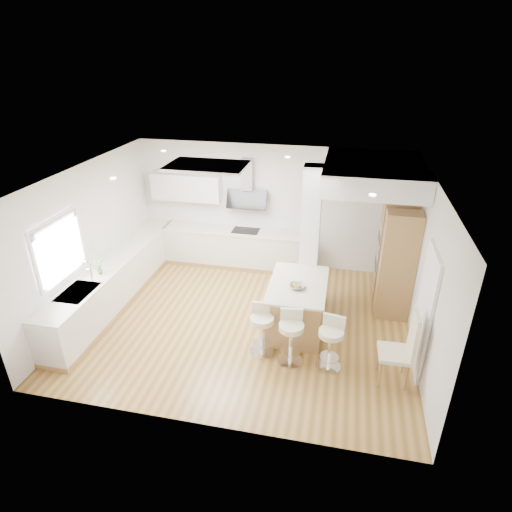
% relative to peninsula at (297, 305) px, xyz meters
% --- Properties ---
extents(ground, '(6.00, 6.00, 0.00)m').
position_rel_peninsula_xyz_m(ground, '(-0.96, -0.03, -0.47)').
color(ground, '#AF8240').
rests_on(ground, ground).
extents(ceiling, '(6.00, 5.00, 0.02)m').
position_rel_peninsula_xyz_m(ceiling, '(-0.96, -0.03, -0.47)').
color(ceiling, white).
rests_on(ceiling, ground).
extents(wall_back, '(6.00, 0.04, 2.80)m').
position_rel_peninsula_xyz_m(wall_back, '(-0.96, 2.47, 0.93)').
color(wall_back, silver).
rests_on(wall_back, ground).
extents(wall_left, '(0.04, 5.00, 2.80)m').
position_rel_peninsula_xyz_m(wall_left, '(-3.96, -0.03, 0.93)').
color(wall_left, silver).
rests_on(wall_left, ground).
extents(wall_right, '(0.04, 5.00, 2.80)m').
position_rel_peninsula_xyz_m(wall_right, '(2.04, -0.03, 0.93)').
color(wall_right, silver).
rests_on(wall_right, ground).
extents(skylight, '(4.10, 2.10, 0.06)m').
position_rel_peninsula_xyz_m(skylight, '(-1.75, 0.57, 2.30)').
color(skylight, white).
rests_on(skylight, ground).
extents(window_left, '(0.06, 1.28, 1.07)m').
position_rel_peninsula_xyz_m(window_left, '(-3.92, -0.93, 1.23)').
color(window_left, white).
rests_on(window_left, ground).
extents(doorway_right, '(0.05, 1.00, 2.10)m').
position_rel_peninsula_xyz_m(doorway_right, '(2.01, -0.63, 0.53)').
color(doorway_right, '#4B423B').
rests_on(doorway_right, ground).
extents(counter_left, '(0.63, 4.50, 1.35)m').
position_rel_peninsula_xyz_m(counter_left, '(-3.66, 0.20, -0.01)').
color(counter_left, '#AB8149').
rests_on(counter_left, ground).
extents(counter_back, '(3.62, 0.63, 2.50)m').
position_rel_peninsula_xyz_m(counter_back, '(-1.88, 2.20, 0.23)').
color(counter_back, '#AB8149').
rests_on(counter_back, ground).
extents(pillar, '(0.35, 0.35, 2.80)m').
position_rel_peninsula_xyz_m(pillar, '(0.09, 0.92, 0.93)').
color(pillar, white).
rests_on(pillar, ground).
extents(soffit, '(1.78, 2.20, 0.40)m').
position_rel_peninsula_xyz_m(soffit, '(1.14, 1.37, 2.13)').
color(soffit, white).
rests_on(soffit, ground).
extents(oven_column, '(0.63, 1.21, 2.10)m').
position_rel_peninsula_xyz_m(oven_column, '(1.72, 1.20, 0.58)').
color(oven_column, '#AB8149').
rests_on(oven_column, ground).
extents(peninsula, '(1.01, 1.52, 0.99)m').
position_rel_peninsula_xyz_m(peninsula, '(0.00, 0.00, 0.00)').
color(peninsula, '#AB8149').
rests_on(peninsula, ground).
extents(bar_stool_a, '(0.45, 0.45, 0.91)m').
position_rel_peninsula_xyz_m(bar_stool_a, '(-0.47, -0.84, 0.05)').
color(bar_stool_a, white).
rests_on(bar_stool_a, ground).
extents(bar_stool_b, '(0.48, 0.48, 0.94)m').
position_rel_peninsula_xyz_m(bar_stool_b, '(0.02, -0.96, 0.06)').
color(bar_stool_b, white).
rests_on(bar_stool_b, ground).
extents(bar_stool_c, '(0.48, 0.48, 0.91)m').
position_rel_peninsula_xyz_m(bar_stool_c, '(0.65, -0.97, 0.05)').
color(bar_stool_c, white).
rests_on(bar_stool_c, ground).
extents(dining_chair, '(0.50, 0.50, 1.25)m').
position_rel_peninsula_xyz_m(dining_chair, '(1.73, -1.07, 0.20)').
color(dining_chair, beige).
rests_on(dining_chair, ground).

